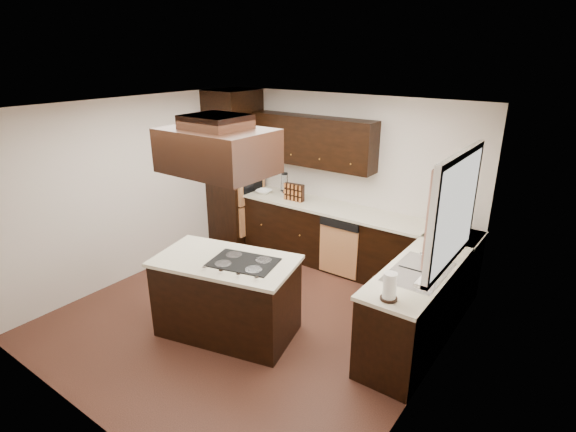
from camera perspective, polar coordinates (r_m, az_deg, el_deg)
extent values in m
cube|color=brown|center=(5.67, -4.49, -12.60)|extent=(4.20, 4.20, 0.02)
cube|color=white|center=(4.79, -5.34, 13.61)|extent=(4.20, 4.20, 0.02)
cube|color=beige|center=(6.75, 6.88, 4.58)|extent=(4.20, 0.02, 2.50)
cube|color=beige|center=(3.91, -25.71, -9.54)|extent=(4.20, 0.02, 2.50)
cube|color=beige|center=(6.60, -18.95, 3.26)|extent=(0.02, 4.20, 2.50)
cube|color=beige|center=(4.14, 18.05, -6.71)|extent=(0.02, 4.20, 2.50)
cube|color=black|center=(7.49, -6.69, 4.66)|extent=(0.65, 0.75, 2.12)
cube|color=tan|center=(7.25, -4.66, 4.69)|extent=(0.05, 0.62, 0.78)
cube|color=black|center=(6.74, 5.55, -2.68)|extent=(2.93, 0.60, 0.88)
cube|color=black|center=(5.36, 17.09, -9.96)|extent=(0.60, 2.40, 0.88)
cube|color=beige|center=(6.56, 5.62, 0.98)|extent=(2.93, 0.63, 0.04)
cube|color=beige|center=(5.16, 17.46, -5.49)|extent=(0.63, 2.40, 0.04)
cube|color=black|center=(6.68, 3.06, 9.48)|extent=(2.00, 0.34, 0.72)
cube|color=tan|center=(6.39, 6.45, -4.48)|extent=(0.60, 0.05, 0.72)
cube|color=white|center=(4.50, 20.38, 0.68)|extent=(0.06, 1.32, 1.12)
cube|color=white|center=(4.49, 20.72, 0.61)|extent=(0.00, 1.20, 1.00)
cube|color=#FDDCC3|center=(4.11, 18.00, -0.07)|extent=(0.02, 0.34, 0.90)
cube|color=#FDDCC3|center=(4.88, 21.19, 2.71)|extent=(0.02, 0.34, 0.90)
cube|color=silver|center=(4.84, 16.27, -6.79)|extent=(0.52, 0.84, 0.01)
cube|color=black|center=(5.19, -7.74, -10.25)|extent=(1.64, 1.14, 0.88)
cube|color=beige|center=(4.97, -7.99, -5.67)|extent=(1.70, 1.21, 0.04)
cube|color=black|center=(4.86, -5.68, -5.86)|extent=(0.80, 0.62, 0.01)
cube|color=black|center=(4.38, -8.95, 8.19)|extent=(1.05, 0.72, 0.42)
cube|color=black|center=(4.34, -9.15, 11.74)|extent=(0.55, 0.50, 0.13)
cylinder|color=silver|center=(6.98, -0.44, 2.86)|extent=(0.15, 0.15, 0.10)
cone|color=silver|center=(6.93, -0.44, 4.28)|extent=(0.13, 0.13, 0.26)
cube|color=black|center=(6.78, 0.81, 3.05)|extent=(0.32, 0.11, 0.26)
imported|color=white|center=(7.16, -3.07, 3.11)|extent=(0.27, 0.27, 0.06)
imported|color=white|center=(5.17, 17.65, -4.12)|extent=(0.08, 0.08, 0.18)
cylinder|color=white|center=(4.21, 12.78, -8.75)|extent=(0.16, 0.16, 0.27)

